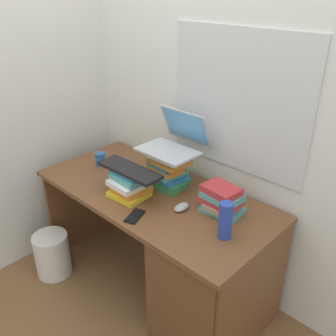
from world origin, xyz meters
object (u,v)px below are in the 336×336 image
Objects in this scene: book_stack_keyboard_riser at (129,184)px; computer_mouse at (182,207)px; cell_phone at (135,216)px; wastebasket at (52,254)px; book_stack_tall at (168,169)px; keyboard at (129,170)px; book_stack_side at (221,200)px; water_bottle at (225,220)px; desk at (198,266)px; laptop at (175,141)px; mug at (100,159)px.

book_stack_keyboard_riser is 2.26× the size of computer_mouse.
cell_phone is 0.43× the size of wastebasket.
book_stack_keyboard_riser is at bearing -163.31° from computer_mouse.
keyboard is at bearing -108.16° from book_stack_tall.
book_stack_side is at bearing -1.18° from book_stack_tall.
book_stack_tall is 0.58× the size of keyboard.
book_stack_keyboard_riser is 0.65m from water_bottle.
book_stack_keyboard_riser is (-0.47, -0.10, 0.40)m from desk.
desk is 4.35× the size of laptop.
laptop is 1.21m from wastebasket.
desk is 4.86× the size of wastebasket.
desk is 11.29× the size of cell_phone.
book_stack_tall reaches higher than cell_phone.
water_bottle is at bearing 2.71° from cell_phone.
wastebasket is (-0.60, -0.55, -0.69)m from book_stack_tall.
keyboard reaches higher than book_stack_side.
water_bottle is at bearing 17.55° from wastebasket.
wastebasket is (-1.02, -0.54, -0.65)m from book_stack_side.
desk reaches higher than wastebasket.
water_bottle is 1.40m from wastebasket.
water_bottle is 0.63× the size of wastebasket.
book_stack_keyboard_riser is 2.17× the size of mug.
mug is at bearing 176.45° from water_bottle.
book_stack_side is at bearing 25.03° from book_stack_keyboard_riser.
computer_mouse is (0.25, -0.21, -0.27)m from laptop.
book_stack_tall is at bearing 85.80° from cell_phone.
computer_mouse is at bearing 173.99° from water_bottle.
book_stack_tall reaches higher than wastebasket.
book_stack_tall is 0.42m from book_stack_side.
keyboard is 3.09× the size of cell_phone.
water_bottle reaches higher than wastebasket.
desk is at bearing -20.77° from book_stack_tall.
keyboard is (-0.08, -0.30, -0.11)m from laptop.
desk is at bearing 11.82° from book_stack_keyboard_riser.
keyboard reaches higher than computer_mouse.
wastebasket is at bearing -152.19° from book_stack_side.
book_stack_tall is 1.22× the size of water_bottle.
computer_mouse is (-0.17, -0.14, -0.06)m from book_stack_side.
laptop reaches higher than computer_mouse.
wastebasket is at bearing -137.73° from book_stack_tall.
laptop is 2.60× the size of cell_phone.
keyboard is 3.88× the size of mug.
book_stack_tall reaches higher than computer_mouse.
water_bottle is at bearing -48.96° from book_stack_side.
cell_phone reaches higher than desk.
water_bottle is 1.46× the size of cell_phone.
water_bottle reaches higher than book_stack_side.
cell_phone is (-0.14, -0.23, -0.01)m from computer_mouse.
mug is at bearing 177.45° from computer_mouse.
book_stack_tall is at bearing 42.27° from wastebasket.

